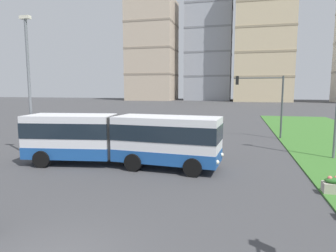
% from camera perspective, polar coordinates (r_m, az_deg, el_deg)
% --- Properties ---
extents(articulated_bus, '(12.04, 3.45, 3.00)m').
position_cam_1_polar(articulated_bus, '(17.48, -9.25, -2.38)').
color(articulated_bus, white).
rests_on(articulated_bus, ground).
extents(car_maroon_sedan, '(4.52, 2.29, 1.58)m').
position_cam_1_polar(car_maroon_sedan, '(29.74, -7.51, -0.11)').
color(car_maroon_sedan, maroon).
rests_on(car_maroon_sedan, ground).
extents(flower_planter_2, '(1.10, 0.56, 0.74)m').
position_cam_1_polar(flower_planter_2, '(14.75, 30.27, -10.04)').
color(flower_planter_2, '#B7AD9E').
rests_on(flower_planter_2, grass_median).
extents(traffic_light_far_right, '(4.41, 0.28, 5.76)m').
position_cam_1_polar(traffic_light_far_right, '(28.11, 18.62, 5.81)').
color(traffic_light_far_right, '#474C51').
rests_on(traffic_light_far_right, ground).
extents(streetlight_left, '(0.70, 0.28, 9.13)m').
position_cam_1_polar(streetlight_left, '(20.86, -25.71, 7.80)').
color(streetlight_left, slate).
rests_on(streetlight_left, ground).
extents(apartment_tower_west, '(18.53, 16.56, 39.70)m').
position_cam_1_polar(apartment_tower_west, '(121.05, -3.13, 14.58)').
color(apartment_tower_west, '#C6B299').
rests_on(apartment_tower_west, ground).
extents(apartment_tower_westcentre, '(18.06, 15.90, 45.93)m').
position_cam_1_polar(apartment_tower_westcentre, '(122.71, 8.11, 15.89)').
color(apartment_tower_westcentre, '#9EA3AD').
rests_on(apartment_tower_westcentre, ground).
extents(apartment_tower_centre, '(20.14, 19.18, 50.50)m').
position_cam_1_polar(apartment_tower_centre, '(116.44, 18.31, 17.21)').
color(apartment_tower_centre, beige).
rests_on(apartment_tower_centre, ground).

